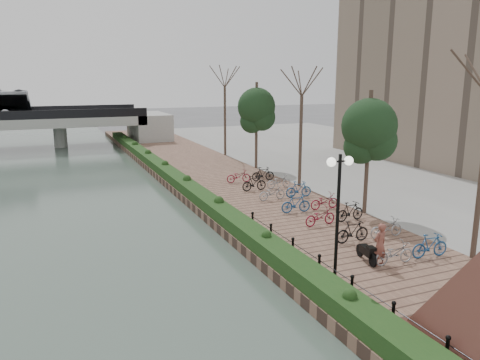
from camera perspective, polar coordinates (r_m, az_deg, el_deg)
ground at (r=15.17m, az=11.12°, el=-17.97°), size 220.00×220.00×0.00m
promenade at (r=31.40m, az=-0.49°, el=-1.21°), size 8.00×75.00×0.50m
inland_pavement at (r=40.13m, az=21.18°, el=0.94°), size 24.00×75.00×0.50m
hedge at (r=32.54m, az=-7.72°, el=0.16°), size 1.10×56.00×0.60m
chain_fence at (r=16.97m, az=11.46°, el=-11.35°), size 0.10×14.10×0.70m
lamppost at (r=16.41m, az=11.95°, el=-1.22°), size 1.02×0.32×4.58m
motorcycle at (r=19.26m, az=15.14°, el=-8.37°), size 0.68×1.42×0.85m
pedestrian at (r=18.89m, az=16.68°, el=-7.53°), size 0.67×0.50×1.69m
bicycle_parking at (r=25.86m, az=8.39°, el=-2.64°), size 2.40×17.32×1.00m
street_trees at (r=28.39m, az=10.74°, el=4.19°), size 3.20×37.12×6.80m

